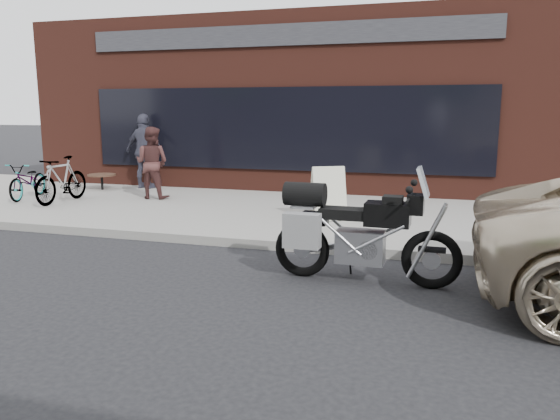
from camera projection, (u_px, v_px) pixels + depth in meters
ground at (199, 372)px, 4.57m from camera, size 120.00×120.00×0.00m
near_sidewalk at (345, 213)px, 11.15m from camera, size 44.00×6.00×0.15m
storefront at (323, 107)px, 17.90m from camera, size 14.00×10.07×4.50m
motorcycle at (352, 232)px, 6.88m from camera, size 2.38×0.77×1.50m
bicycle_front at (28, 181)px, 12.49m from camera, size 0.89×1.64×0.82m
bicycle_rear at (61, 180)px, 11.93m from camera, size 0.48×1.68×1.01m
sandwich_sign at (328, 193)px, 10.16m from camera, size 0.81×0.79×0.98m
cafe_table at (102, 175)px, 13.87m from camera, size 0.69×0.69×0.40m
cafe_patron_left at (152, 163)px, 12.44m from camera, size 0.80×0.63×1.64m
cafe_patron_right at (145, 151)px, 14.02m from camera, size 1.18×0.61×1.92m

